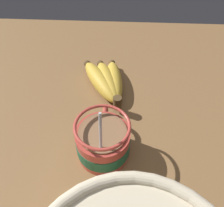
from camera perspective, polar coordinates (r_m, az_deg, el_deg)
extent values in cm
cube|color=brown|center=(48.79, -5.41, -9.51)|extent=(104.47, 104.47, 3.62)
cylinder|color=#B23D33|center=(42.06, -2.33, -10.27)|extent=(10.06, 10.06, 6.70)
cylinder|color=#195638|center=(42.32, -2.32, -10.50)|extent=(10.26, 10.26, 3.03)
torus|color=#B23D33|center=(44.75, -1.74, -3.29)|extent=(5.06, 0.90, 5.06)
cylinder|color=#846042|center=(39.21, -2.48, -7.51)|extent=(8.86, 8.86, 0.40)
torus|color=#B23D33|center=(37.72, -2.57, -5.86)|extent=(10.06, 10.06, 0.60)
cylinder|color=#B2B2B7|center=(36.65, -2.96, -10.53)|extent=(3.19, 0.50, 12.69)
ellipsoid|color=#B2B2B7|center=(42.72, -2.46, -13.60)|extent=(3.00, 2.00, 0.80)
cylinder|color=#4C381E|center=(49.29, 1.40, 0.29)|extent=(2.00, 2.00, 3.00)
ellipsoid|color=gold|center=(56.18, 0.58, 5.98)|extent=(15.63, 5.89, 3.93)
sphere|color=#4C381E|center=(62.14, -0.01, 10.55)|extent=(1.77, 1.77, 1.77)
ellipsoid|color=gold|center=(55.90, -1.18, 5.88)|extent=(15.82, 8.90, 4.15)
sphere|color=#4C381E|center=(61.74, -3.04, 10.33)|extent=(1.87, 1.87, 1.87)
ellipsoid|color=gold|center=(55.94, -3.15, 5.85)|extent=(16.45, 12.02, 4.17)
sphere|color=#4C381E|center=(62.02, -6.46, 10.28)|extent=(1.88, 1.88, 1.88)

